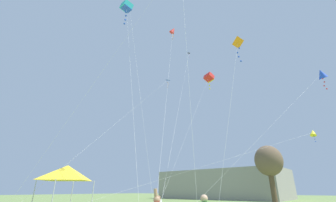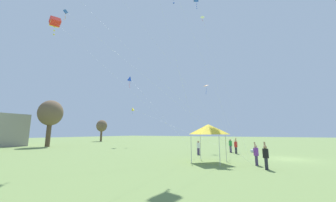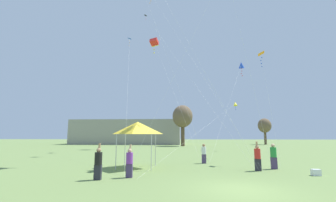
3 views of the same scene
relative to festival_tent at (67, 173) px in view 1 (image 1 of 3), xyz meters
The scene contains 11 objects.
distant_building 47.40m from the festival_tent, 103.80° to the left, with size 28.48×15.22×6.36m, color gray.
tree_far_left 33.26m from the festival_tent, 83.67° to the left, with size 4.48×4.48×9.05m.
festival_tent is the anchor object (origin of this frame).
kite_blue_diamond_2 28.69m from the festival_tent, 57.20° to the left, with size 8.86×19.16×15.54m.
kite_cyan_box_3 17.15m from the festival_tent, 90.52° to the left, with size 9.39×5.83×20.40m.
kite_orange_delta_4 13.45m from the festival_tent, 17.30° to the left, with size 0.82×4.20×10.34m.
kite_red_box_5 30.12m from the festival_tent, 94.34° to the left, with size 7.88×22.77×21.35m.
kite_blue_delta_6 21.98m from the festival_tent, 106.49° to the left, with size 5.24×20.66×18.06m.
kite_black_delta_7 26.88m from the festival_tent, 96.74° to the left, with size 11.67×20.95×23.84m.
kite_red_diamond_8 23.85m from the festival_tent, 94.37° to the left, with size 10.58×14.92×23.75m.
kite_yellow_diamond_9 23.09m from the festival_tent, 57.69° to the left, with size 11.70×24.16×7.94m.
Camera 1 is at (8.63, -1.23, 1.97)m, focal length 24.00 mm.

